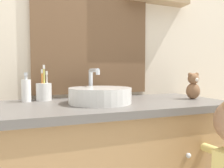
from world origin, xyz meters
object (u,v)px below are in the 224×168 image
at_px(toothbrush_holder, 44,91).
at_px(soap_dispenser, 26,90).
at_px(sink_basin, 100,95).
at_px(teddy_bear, 193,86).

distance_m(toothbrush_holder, soap_dispenser, 0.10).
relative_size(sink_basin, teddy_bear, 2.38).
height_order(toothbrush_holder, teddy_bear, toothbrush_holder).
bearing_deg(toothbrush_holder, teddy_bear, -16.01).
distance_m(toothbrush_holder, teddy_bear, 0.87).
xyz_separation_m(sink_basin, soap_dispenser, (-0.36, 0.18, 0.02)).
bearing_deg(soap_dispenser, toothbrush_holder, 14.17).
height_order(soap_dispenser, teddy_bear, same).
bearing_deg(toothbrush_holder, sink_basin, -37.50).
bearing_deg(sink_basin, teddy_bear, -3.49).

